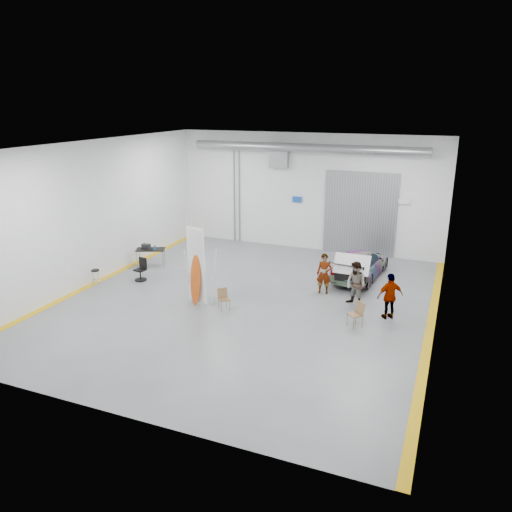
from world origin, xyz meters
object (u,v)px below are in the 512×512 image
at_px(person_b, 356,284).
at_px(surfboard_display, 198,272).
at_px(sedan_car, 360,264).
at_px(office_chair, 141,271).
at_px(shop_stool, 96,278).
at_px(person_c, 390,296).
at_px(folding_chair_near, 224,303).
at_px(work_table, 149,249).
at_px(folding_chair_far, 355,319).
at_px(person_a, 324,274).

xyz_separation_m(person_b, surfboard_display, (-5.60, -2.18, 0.44)).
distance_m(sedan_car, office_chair, 9.65).
bearing_deg(shop_stool, person_c, 6.07).
xyz_separation_m(surfboard_display, shop_stool, (-5.04, 0.21, -0.97)).
bearing_deg(folding_chair_near, person_b, -18.17).
height_order(sedan_car, person_b, person_b).
bearing_deg(work_table, shop_stool, -101.28).
distance_m(shop_stool, office_chair, 1.90).
relative_size(folding_chair_near, office_chair, 0.82).
bearing_deg(person_b, shop_stool, -138.31).
xyz_separation_m(person_b, folding_chair_far, (0.37, -1.88, -0.59)).
bearing_deg(sedan_car, person_b, 103.71).
xyz_separation_m(person_c, office_chair, (-10.61, 0.01, -0.42)).
xyz_separation_m(person_a, folding_chair_far, (1.82, -2.69, -0.55)).
bearing_deg(person_a, office_chair, -174.12).
relative_size(person_a, office_chair, 1.71).
bearing_deg(work_table, person_b, -6.62).
relative_size(person_b, surfboard_display, 0.54).
bearing_deg(person_b, person_c, 4.27).
distance_m(person_b, folding_chair_near, 5.05).
height_order(person_b, folding_chair_near, person_b).
distance_m(folding_chair_near, shop_stool, 6.16).
xyz_separation_m(person_c, folding_chair_far, (-0.99, -1.19, -0.57)).
relative_size(person_b, office_chair, 1.79).
bearing_deg(sedan_car, work_table, 18.34).
xyz_separation_m(person_b, office_chair, (-9.25, -0.68, -0.44)).
relative_size(sedan_car, work_table, 2.92).
bearing_deg(work_table, folding_chair_far, -16.32).
bearing_deg(folding_chair_far, person_c, 91.50).
bearing_deg(person_a, folding_chair_near, -139.87).
distance_m(person_a, surfboard_display, 5.14).
relative_size(sedan_car, folding_chair_near, 5.34).
bearing_deg(person_a, shop_stool, -168.14).
xyz_separation_m(sedan_car, shop_stool, (-10.18, -5.27, -0.28)).
xyz_separation_m(person_a, person_b, (1.45, -0.81, 0.04)).
xyz_separation_m(person_c, folding_chair_near, (-5.85, -1.54, -0.60)).
height_order(person_a, folding_chair_near, person_a).
height_order(person_c, folding_chair_near, person_c).
height_order(folding_chair_far, work_table, work_table).
distance_m(folding_chair_far, work_table, 10.84).
bearing_deg(surfboard_display, person_a, 51.85).
bearing_deg(office_chair, person_a, 19.26).
distance_m(person_c, folding_chair_far, 1.65).
bearing_deg(surfboard_display, person_c, 28.10).
bearing_deg(folding_chair_far, surfboard_display, -135.66).
relative_size(shop_stool, work_table, 0.47).
bearing_deg(person_a, work_table, 172.68).
bearing_deg(surfboard_display, shop_stool, -166.30).
bearing_deg(office_chair, person_b, 12.62).
distance_m(person_a, person_c, 3.19).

